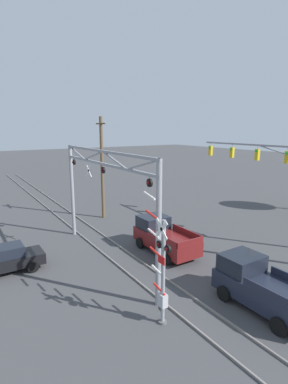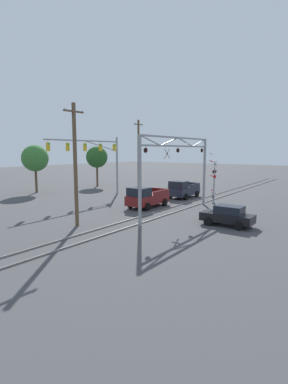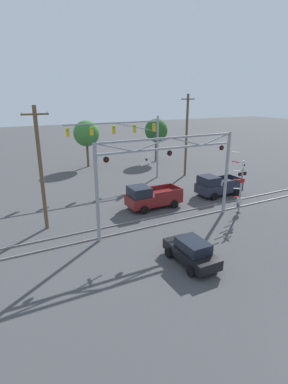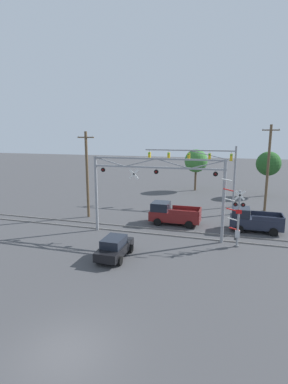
{
  "view_description": "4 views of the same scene",
  "coord_description": "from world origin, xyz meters",
  "px_view_note": "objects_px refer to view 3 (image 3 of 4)",
  "views": [
    {
      "loc": [
        15.66,
        7.52,
        8.0
      ],
      "look_at": [
        0.75,
        17.06,
        4.19
      ],
      "focal_mm": 28.0,
      "sensor_mm": 36.0,
      "label": 1
    },
    {
      "loc": [
        -23.03,
        1.63,
        5.58
      ],
      "look_at": [
        -0.65,
        17.93,
        1.74
      ],
      "focal_mm": 28.0,
      "sensor_mm": 36.0,
      "label": 2
    },
    {
      "loc": [
        -11.46,
        -3.16,
        9.6
      ],
      "look_at": [
        -0.35,
        18.02,
        1.79
      ],
      "focal_mm": 28.0,
      "sensor_mm": 36.0,
      "label": 3
    },
    {
      "loc": [
        6.12,
        -9.29,
        8.82
      ],
      "look_at": [
        -0.87,
        14.07,
        3.97
      ],
      "focal_mm": 28.0,
      "sensor_mm": 36.0,
      "label": 4
    }
  ],
  "objects_px": {
    "traffic_signal_span": "(133,136)",
    "utility_pole_left": "(41,168)",
    "pickup_truck_following": "(217,186)",
    "background_tree_far_left_verge": "(156,131)",
    "crossing_signal_mast": "(240,188)",
    "utility_pole_right": "(186,135)",
    "background_tree_beyond_span": "(86,134)",
    "pickup_truck_lead": "(151,197)",
    "crossing_gantry": "(169,168)",
    "sedan_waiting": "(191,251)"
  },
  "relations": [
    {
      "from": "pickup_truck_lead",
      "to": "background_tree_beyond_span",
      "type": "relative_size",
      "value": 0.77
    },
    {
      "from": "pickup_truck_following",
      "to": "traffic_signal_span",
      "type": "bearing_deg",
      "value": 119.43
    },
    {
      "from": "traffic_signal_span",
      "to": "utility_pole_left",
      "type": "bearing_deg",
      "value": -142.46
    },
    {
      "from": "traffic_signal_span",
      "to": "background_tree_beyond_span",
      "type": "relative_size",
      "value": 1.75
    },
    {
      "from": "utility_pole_left",
      "to": "background_tree_far_left_verge",
      "type": "bearing_deg",
      "value": 41.5
    },
    {
      "from": "background_tree_beyond_span",
      "to": "traffic_signal_span",
      "type": "bearing_deg",
      "value": -74.91
    },
    {
      "from": "crossing_signal_mast",
      "to": "utility_pole_right",
      "type": "distance_m",
      "value": 13.09
    },
    {
      "from": "traffic_signal_span",
      "to": "pickup_truck_following",
      "type": "bearing_deg",
      "value": -60.57
    },
    {
      "from": "crossing_signal_mast",
      "to": "traffic_signal_span",
      "type": "bearing_deg",
      "value": 104.69
    },
    {
      "from": "crossing_signal_mast",
      "to": "utility_pole_left",
      "type": "distance_m",
      "value": 15.81
    },
    {
      "from": "pickup_truck_lead",
      "to": "pickup_truck_following",
      "type": "bearing_deg",
      "value": -0.14
    },
    {
      "from": "crossing_signal_mast",
      "to": "background_tree_beyond_span",
      "type": "bearing_deg",
      "value": 104.86
    },
    {
      "from": "traffic_signal_span",
      "to": "background_tree_far_left_verge",
      "type": "height_order",
      "value": "traffic_signal_span"
    },
    {
      "from": "crossing_signal_mast",
      "to": "utility_pole_left",
      "type": "xyz_separation_m",
      "value": [
        -15.0,
        4.36,
        2.43
      ]
    },
    {
      "from": "utility_pole_left",
      "to": "background_tree_beyond_span",
      "type": "relative_size",
      "value": 1.41
    },
    {
      "from": "pickup_truck_lead",
      "to": "background_tree_far_left_verge",
      "type": "relative_size",
      "value": 0.78
    },
    {
      "from": "crossing_gantry",
      "to": "utility_pole_right",
      "type": "distance_m",
      "value": 15.37
    },
    {
      "from": "crossing_signal_mast",
      "to": "traffic_signal_span",
      "type": "xyz_separation_m",
      "value": [
        -3.47,
        13.22,
        3.01
      ]
    },
    {
      "from": "background_tree_beyond_span",
      "to": "crossing_signal_mast",
      "type": "bearing_deg",
      "value": -75.14
    },
    {
      "from": "traffic_signal_span",
      "to": "background_tree_beyond_span",
      "type": "height_order",
      "value": "traffic_signal_span"
    },
    {
      "from": "traffic_signal_span",
      "to": "utility_pole_right",
      "type": "xyz_separation_m",
      "value": [
        6.67,
        -0.85,
        -0.2
      ]
    },
    {
      "from": "utility_pole_right",
      "to": "traffic_signal_span",
      "type": "bearing_deg",
      "value": 172.75
    },
    {
      "from": "utility_pole_left",
      "to": "background_tree_beyond_span",
      "type": "distance_m",
      "value": 20.34
    },
    {
      "from": "background_tree_beyond_span",
      "to": "background_tree_far_left_verge",
      "type": "relative_size",
      "value": 1.01
    },
    {
      "from": "crossing_gantry",
      "to": "pickup_truck_lead",
      "type": "xyz_separation_m",
      "value": [
        0.69,
        3.87,
        -3.55
      ]
    },
    {
      "from": "crossing_signal_mast",
      "to": "pickup_truck_following",
      "type": "xyz_separation_m",
      "value": [
        1.48,
        4.45,
        -1.19
      ]
    },
    {
      "from": "background_tree_far_left_verge",
      "to": "utility_pole_left",
      "type": "bearing_deg",
      "value": -138.5
    },
    {
      "from": "utility_pole_left",
      "to": "background_tree_far_left_verge",
      "type": "relative_size",
      "value": 1.43
    },
    {
      "from": "pickup_truck_following",
      "to": "utility_pole_left",
      "type": "distance_m",
      "value": 16.87
    },
    {
      "from": "traffic_signal_span",
      "to": "background_tree_far_left_verge",
      "type": "bearing_deg",
      "value": 46.67
    },
    {
      "from": "crossing_signal_mast",
      "to": "utility_pole_left",
      "type": "relative_size",
      "value": 0.6
    },
    {
      "from": "sedan_waiting",
      "to": "utility_pole_left",
      "type": "distance_m",
      "value": 11.89
    },
    {
      "from": "crossing_gantry",
      "to": "background_tree_beyond_span",
      "type": "xyz_separation_m",
      "value": [
        0.66,
        22.0,
        0.01
      ]
    },
    {
      "from": "background_tree_beyond_span",
      "to": "background_tree_far_left_verge",
      "type": "height_order",
      "value": "background_tree_beyond_span"
    },
    {
      "from": "crossing_signal_mast",
      "to": "background_tree_far_left_verge",
      "type": "height_order",
      "value": "background_tree_far_left_verge"
    },
    {
      "from": "crossing_signal_mast",
      "to": "utility_pole_right",
      "type": "height_order",
      "value": "utility_pole_right"
    },
    {
      "from": "pickup_truck_lead",
      "to": "background_tree_far_left_verge",
      "type": "distance_m",
      "value": 19.99
    },
    {
      "from": "utility_pole_right",
      "to": "background_tree_far_left_verge",
      "type": "bearing_deg",
      "value": 83.83
    },
    {
      "from": "crossing_signal_mast",
      "to": "pickup_truck_following",
      "type": "bearing_deg",
      "value": 71.58
    },
    {
      "from": "crossing_signal_mast",
      "to": "crossing_gantry",
      "type": "bearing_deg",
      "value": 174.83
    },
    {
      "from": "utility_pole_left",
      "to": "background_tree_far_left_verge",
      "type": "distance_m",
      "value": 25.6
    },
    {
      "from": "pickup_truck_following",
      "to": "background_tree_far_left_verge",
      "type": "xyz_separation_m",
      "value": [
        2.69,
        16.87,
        3.56
      ]
    },
    {
      "from": "sedan_waiting",
      "to": "background_tree_far_left_verge",
      "type": "xyz_separation_m",
      "value": [
        12.5,
        26.02,
        3.78
      ]
    },
    {
      "from": "background_tree_far_left_verge",
      "to": "traffic_signal_span",
      "type": "bearing_deg",
      "value": -133.33
    },
    {
      "from": "crossing_signal_mast",
      "to": "background_tree_far_left_verge",
      "type": "distance_m",
      "value": 21.86
    },
    {
      "from": "crossing_signal_mast",
      "to": "utility_pole_right",
      "type": "xyz_separation_m",
      "value": [
        3.21,
        12.37,
        2.81
      ]
    },
    {
      "from": "traffic_signal_span",
      "to": "utility_pole_left",
      "type": "height_order",
      "value": "utility_pole_left"
    },
    {
      "from": "pickup_truck_following",
      "to": "sedan_waiting",
      "type": "xyz_separation_m",
      "value": [
        -9.81,
        -9.15,
        -0.22
      ]
    },
    {
      "from": "utility_pole_left",
      "to": "crossing_gantry",
      "type": "bearing_deg",
      "value": -24.28
    },
    {
      "from": "pickup_truck_following",
      "to": "sedan_waiting",
      "type": "relative_size",
      "value": 1.19
    }
  ]
}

